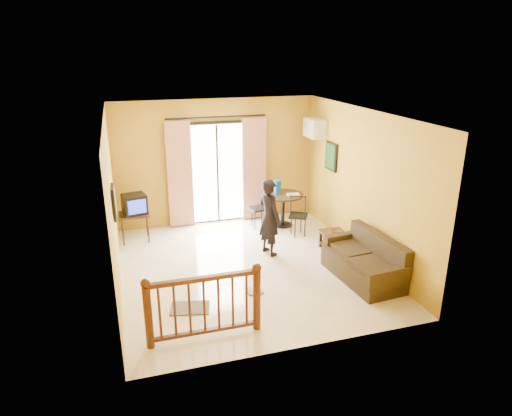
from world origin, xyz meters
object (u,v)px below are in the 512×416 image
object	(u,v)px
coffee_table	(337,241)
standing_person	(269,217)
sofa	(366,263)
television	(134,204)
dining_table	(283,201)

from	to	relation	value
coffee_table	standing_person	size ratio (longest dim) A/B	0.56
sofa	standing_person	distance (m)	2.00
television	standing_person	world-z (taller)	standing_person
dining_table	coffee_table	size ratio (longest dim) A/B	1.06
standing_person	television	bearing A→B (deg)	40.67
dining_table	coffee_table	world-z (taller)	dining_table
dining_table	television	bearing A→B (deg)	178.55
coffee_table	standing_person	xyz separation A→B (m)	(-1.28, 0.39, 0.50)
television	dining_table	bearing A→B (deg)	-13.43
dining_table	sofa	world-z (taller)	sofa
coffee_table	sofa	world-z (taller)	sofa
coffee_table	sofa	distance (m)	1.08
television	coffee_table	bearing A→B (deg)	-37.67
television	dining_table	world-z (taller)	television
dining_table	coffee_table	distance (m)	1.82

